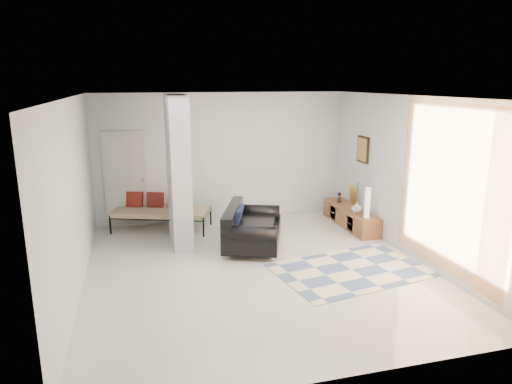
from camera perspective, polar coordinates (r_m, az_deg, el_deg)
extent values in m
plane|color=beige|center=(7.68, 0.26, -9.55)|extent=(6.00, 6.00, 0.00)
plane|color=white|center=(7.06, 0.29, 11.82)|extent=(6.00, 6.00, 0.00)
plane|color=silver|center=(10.11, -4.21, 4.38)|extent=(6.00, 0.00, 6.00)
plane|color=silver|center=(4.54, 10.37, -7.60)|extent=(6.00, 0.00, 6.00)
plane|color=silver|center=(7.06, -21.81, -0.67)|extent=(0.00, 6.00, 6.00)
plane|color=silver|center=(8.38, 18.74, 1.74)|extent=(0.00, 6.00, 6.00)
cube|color=silver|center=(8.60, -9.66, 2.56)|extent=(0.35, 1.20, 2.80)
cube|color=beige|center=(9.98, -16.06, 1.52)|extent=(0.85, 0.06, 2.04)
plane|color=#F99441|center=(7.42, 23.11, 0.27)|extent=(0.00, 2.55, 2.55)
cube|color=#36220E|center=(9.76, 13.22, 5.20)|extent=(0.04, 0.45, 0.55)
cube|color=brown|center=(9.98, 11.75, -3.08)|extent=(0.45, 1.88, 0.40)
cube|color=#36220E|center=(9.53, 11.72, -3.89)|extent=(0.02, 0.25, 0.28)
cube|color=#36220E|center=(10.25, 9.64, -2.54)|extent=(0.02, 0.25, 0.28)
cube|color=gold|center=(10.18, 12.11, -0.43)|extent=(0.09, 0.32, 0.40)
cube|color=silver|center=(9.50, 12.41, -2.33)|extent=(0.04, 0.10, 0.12)
cylinder|color=silver|center=(8.05, -3.59, -8.06)|extent=(0.05, 0.05, 0.10)
cylinder|color=silver|center=(9.33, -2.30, -4.94)|extent=(0.05, 0.05, 0.10)
cylinder|color=silver|center=(7.98, 1.95, -8.26)|extent=(0.05, 0.05, 0.10)
cylinder|color=silver|center=(9.27, 2.45, -5.08)|extent=(0.05, 0.05, 0.10)
cube|color=black|center=(8.58, -0.35, -5.22)|extent=(1.47, 1.85, 0.30)
cube|color=black|center=(8.52, -2.94, -3.04)|extent=(0.75, 1.59, 0.36)
cylinder|color=black|center=(7.86, -0.85, -5.26)|extent=(0.96, 0.58, 0.28)
cylinder|color=black|center=(9.16, 0.07, -2.47)|extent=(0.96, 0.58, 0.28)
cube|color=black|center=(8.50, -2.14, -2.93)|extent=(0.34, 0.61, 0.31)
cylinder|color=black|center=(9.71, -17.76, -3.92)|extent=(0.04, 0.04, 0.40)
cylinder|color=black|center=(9.16, -6.59, -4.41)|extent=(0.04, 0.04, 0.40)
cylinder|color=black|center=(10.42, -16.11, -2.62)|extent=(0.04, 0.04, 0.40)
cylinder|color=black|center=(9.90, -5.69, -2.99)|extent=(0.04, 0.04, 0.40)
cube|color=beige|center=(9.70, -11.71, -2.45)|extent=(2.10, 1.43, 0.12)
cube|color=maroon|center=(9.97, -14.92, -0.88)|extent=(0.38, 0.27, 0.33)
cube|color=maroon|center=(9.83, -12.47, -0.95)|extent=(0.38, 0.27, 0.33)
cube|color=maroon|center=(9.71, -9.94, -1.01)|extent=(0.38, 0.27, 0.33)
cube|color=beige|center=(7.78, 11.87, -9.50)|extent=(2.68, 2.03, 0.01)
cylinder|color=silver|center=(9.23, 13.75, -1.32)|extent=(0.11, 0.11, 0.61)
imported|color=white|center=(9.58, 12.48, -1.90)|extent=(0.21, 0.21, 0.22)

